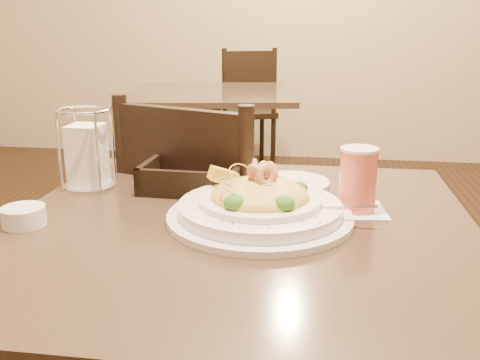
# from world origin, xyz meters

# --- Properties ---
(main_table) EXTENTS (0.90, 0.90, 0.73)m
(main_table) POSITION_xyz_m (0.00, 0.00, 0.50)
(main_table) COLOR black
(main_table) RESTS_ON ground
(background_table) EXTENTS (1.02, 1.02, 0.73)m
(background_table) POSITION_xyz_m (-0.46, 2.00, 0.50)
(background_table) COLOR black
(background_table) RESTS_ON ground
(dining_chair_near) EXTENTS (0.54, 0.54, 0.93)m
(dining_chair_near) POSITION_xyz_m (-0.13, 0.38, 0.50)
(dining_chair_near) COLOR black
(dining_chair_near) RESTS_ON ground
(dining_chair_far) EXTENTS (0.54, 0.54, 0.93)m
(dining_chair_far) POSITION_xyz_m (-0.39, 2.96, 0.50)
(dining_chair_far) COLOR black
(dining_chair_far) RESTS_ON ground
(pasta_bowl) EXTENTS (0.40, 0.36, 0.12)m
(pasta_bowl) POSITION_xyz_m (0.04, 0.02, 0.77)
(pasta_bowl) COLOR white
(pasta_bowl) RESTS_ON main_table
(drink_glass) EXTENTS (0.13, 0.13, 0.13)m
(drink_glass) POSITION_xyz_m (0.23, 0.10, 0.80)
(drink_glass) COLOR white
(drink_glass) RESTS_ON main_table
(bread_basket) EXTENTS (0.23, 0.19, 0.06)m
(bread_basket) POSITION_xyz_m (-0.13, 0.21, 0.75)
(bread_basket) COLOR black
(bread_basket) RESTS_ON main_table
(napkin_caddy) EXTENTS (0.12, 0.12, 0.19)m
(napkin_caddy) POSITION_xyz_m (-0.38, 0.18, 0.81)
(napkin_caddy) COLOR silver
(napkin_caddy) RESTS_ON main_table
(side_plate) EXTENTS (0.18, 0.18, 0.01)m
(side_plate) POSITION_xyz_m (0.09, 0.26, 0.74)
(side_plate) COLOR white
(side_plate) RESTS_ON main_table
(butter_ramekin) EXTENTS (0.11, 0.11, 0.04)m
(butter_ramekin) POSITION_xyz_m (-0.40, -0.07, 0.75)
(butter_ramekin) COLOR white
(butter_ramekin) RESTS_ON main_table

